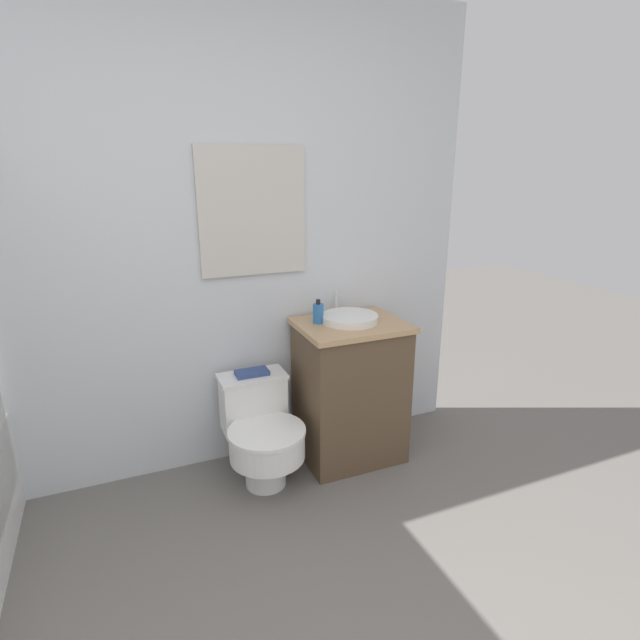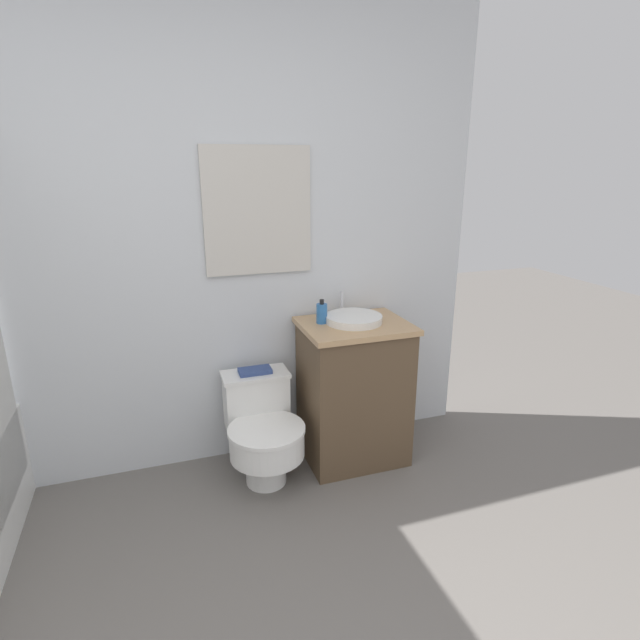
# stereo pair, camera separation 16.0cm
# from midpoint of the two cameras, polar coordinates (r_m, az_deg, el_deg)

# --- Properties ---
(wall_back) EXTENTS (3.58, 0.07, 2.50)m
(wall_back) POSITION_cam_midpoint_polar(r_m,az_deg,el_deg) (2.66, -16.37, 8.18)
(wall_back) COLOR silver
(wall_back) RESTS_ON ground_plane
(toilet) EXTENTS (0.40, 0.55, 0.56)m
(toilet) POSITION_cam_midpoint_polar(r_m,az_deg,el_deg) (2.74, -4.89, -12.32)
(toilet) COLOR white
(toilet) RESTS_ON ground_plane
(vanity) EXTENTS (0.58, 0.47, 0.82)m
(vanity) POSITION_cam_midpoint_polar(r_m,az_deg,el_deg) (2.88, 5.47, -8.15)
(vanity) COLOR brown
(vanity) RESTS_ON ground_plane
(sink) EXTENTS (0.31, 0.35, 0.13)m
(sink) POSITION_cam_midpoint_polar(r_m,az_deg,el_deg) (2.74, 5.53, 0.15)
(sink) COLOR white
(sink) RESTS_ON vanity
(soap_bottle) EXTENTS (0.06, 0.06, 0.13)m
(soap_bottle) POSITION_cam_midpoint_polar(r_m,az_deg,el_deg) (2.71, 1.90, 0.78)
(soap_bottle) COLOR #2D6BB2
(soap_bottle) RESTS_ON vanity
(book_on_tank) EXTENTS (0.18, 0.10, 0.02)m
(book_on_tank) POSITION_cam_midpoint_polar(r_m,az_deg,el_deg) (2.75, -5.79, -5.82)
(book_on_tank) COLOR #33477F
(book_on_tank) RESTS_ON toilet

